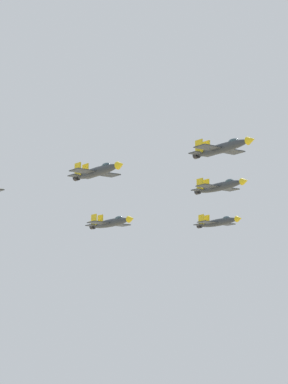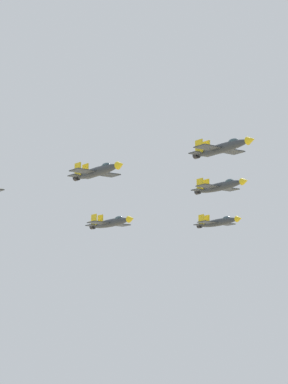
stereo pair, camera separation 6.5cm
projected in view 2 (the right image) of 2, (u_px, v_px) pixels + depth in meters
The scene contains 5 objects.
jet_lead at pixel (222, 148), 160.65m from camera, with size 13.82×14.21×3.68m.
jet_left_wingman at pixel (220, 186), 184.94m from camera, with size 13.70×13.92×3.63m.
jet_right_wingman at pixel (97, 171), 165.78m from camera, with size 13.85×13.93×3.65m.
jet_left_outer at pixel (218, 222), 208.96m from camera, with size 13.23×13.82×3.55m.
jet_slot_rear at pixel (111, 223), 189.37m from camera, with size 13.48×13.48×3.54m.
Camera 2 is at (-0.61, 143.53, 132.50)m, focal length 77.43 mm.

